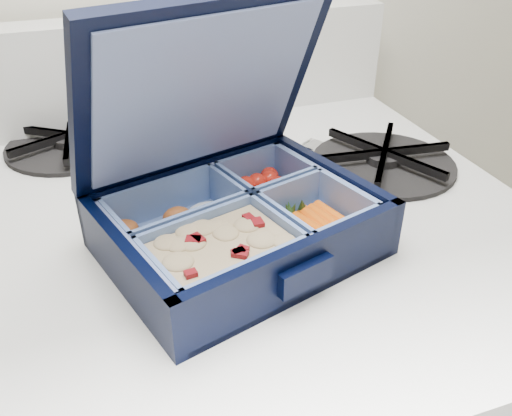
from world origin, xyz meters
name	(u,v)px	position (x,y,z in m)	size (l,w,h in m)	color
bento_box	(239,224)	(0.49, 1.59, 0.97)	(0.24, 0.19, 0.06)	black
burner_grate	(384,156)	(0.72, 1.70, 0.95)	(0.18, 0.18, 0.03)	black
burner_grate_rear	(70,141)	(0.35, 1.88, 0.95)	(0.17, 0.17, 0.02)	black
fork	(275,170)	(0.58, 1.73, 0.94)	(0.02, 0.18, 0.01)	silver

